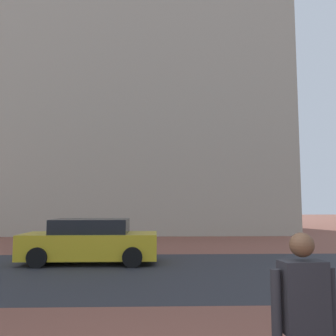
# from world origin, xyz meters

# --- Properties ---
(ground_plane) EXTENTS (120.00, 120.00, 0.00)m
(ground_plane) POSITION_xyz_m (0.00, 10.00, 0.00)
(ground_plane) COLOR brown
(street_asphalt_strip) EXTENTS (120.00, 7.47, 0.00)m
(street_asphalt_strip) POSITION_xyz_m (0.00, 8.76, 0.00)
(street_asphalt_strip) COLOR #2D2D33
(street_asphalt_strip) RESTS_ON ground_plane
(landmark_building) EXTENTS (25.49, 15.99, 35.63)m
(landmark_building) POSITION_xyz_m (-3.57, 28.38, 10.76)
(landmark_building) COLOR #B2A893
(landmark_building) RESTS_ON ground_plane
(person_skater) EXTENTS (0.61, 0.33, 1.73)m
(person_skater) POSITION_xyz_m (1.31, 0.98, 0.96)
(person_skater) COLOR slate
(person_skater) RESTS_ON ground_plane
(car_yellow) EXTENTS (4.52, 2.10, 1.48)m
(car_yellow) POSITION_xyz_m (-2.25, 10.40, 0.72)
(car_yellow) COLOR gold
(car_yellow) RESTS_ON ground_plane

